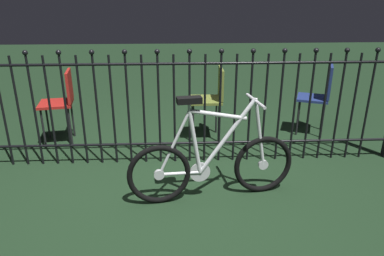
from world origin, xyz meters
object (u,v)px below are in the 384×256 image
object	(u,v)px
chair_olive	(212,95)
chair_navy	(320,93)
chair_red	(62,99)
bicycle	(212,164)

from	to	relation	value
chair_olive	chair_navy	bearing A→B (deg)	3.32
chair_navy	chair_red	size ratio (longest dim) A/B	1.02
bicycle	chair_red	bearing A→B (deg)	140.59
bicycle	chair_navy	xyz separation A→B (m)	(1.49, 1.48, 0.21)
bicycle	chair_olive	size ratio (longest dim) A/B	1.67
bicycle	chair_olive	xyz separation A→B (m)	(0.13, 1.40, 0.22)
chair_navy	bicycle	bearing A→B (deg)	-135.35
chair_olive	bicycle	bearing A→B (deg)	-95.36
bicycle	chair_olive	distance (m)	1.42
chair_olive	chair_navy	size ratio (longest dim) A/B	0.99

